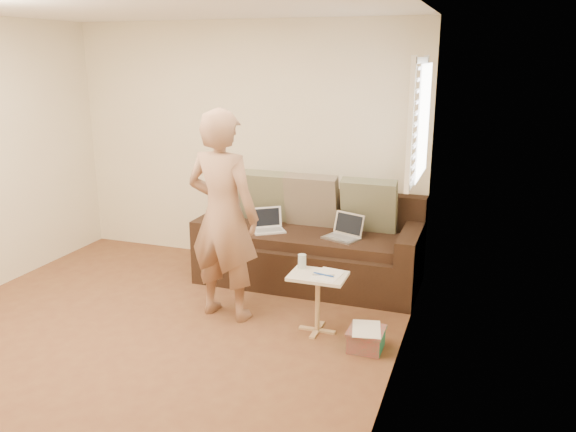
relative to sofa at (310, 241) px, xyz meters
The scene contains 17 objects.
floor 2.04m from the sofa, 116.89° to the right, with size 4.50×4.50×0.00m, color brown.
ceiling 2.95m from the sofa, 116.89° to the right, with size 4.50×4.50×0.00m, color white.
wall_back 1.34m from the sofa, 152.18° to the left, with size 4.00×4.00×0.00m, color beige.
wall_right 2.26m from the sofa, 58.21° to the right, with size 4.50×4.50×0.00m, color beige.
window_blinds 1.67m from the sofa, 14.68° to the right, with size 0.12×0.88×1.08m, color white, non-canonical shape.
sofa is the anchor object (origin of this frame).
pillow_left 0.74m from the sofa, 157.54° to the left, with size 0.55×0.14×0.55m, color #686D50, non-canonical shape.
pillow_mid 0.43m from the sofa, 102.73° to the left, with size 0.55×0.14×0.55m, color #6B5E4D, non-canonical shape.
pillow_right 0.69m from the sofa, 21.09° to the left, with size 0.55×0.14×0.55m, color #686D50, non-canonical shape.
laptop_silver 0.38m from the sofa, 17.21° to the right, with size 0.33×0.24×0.22m, color #B7BABC, non-canonical shape.
laptop_white 0.43m from the sofa, 164.12° to the right, with size 0.31×0.23×0.23m, color white, non-canonical shape.
person 1.22m from the sofa, 114.49° to the right, with size 0.67×0.45×1.84m, color #956851.
side_table 1.14m from the sofa, 69.29° to the right, with size 0.46×0.32×0.51m, color silver, non-canonical shape.
drinking_glass 0.99m from the sofa, 76.51° to the right, with size 0.07×0.07×0.12m, color silver, non-canonical shape.
scissors 1.16m from the sofa, 67.13° to the right, with size 0.18×0.10×0.02m, color silver, non-canonical shape.
paper_on_table 1.15m from the sofa, 65.29° to the right, with size 0.21×0.30×0.00m, color white, non-canonical shape.
striped_box 1.53m from the sofa, 55.25° to the right, with size 0.28×0.28×0.18m, color red, non-canonical shape.
Camera 1 is at (2.53, -3.53, 2.24)m, focal length 36.06 mm.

